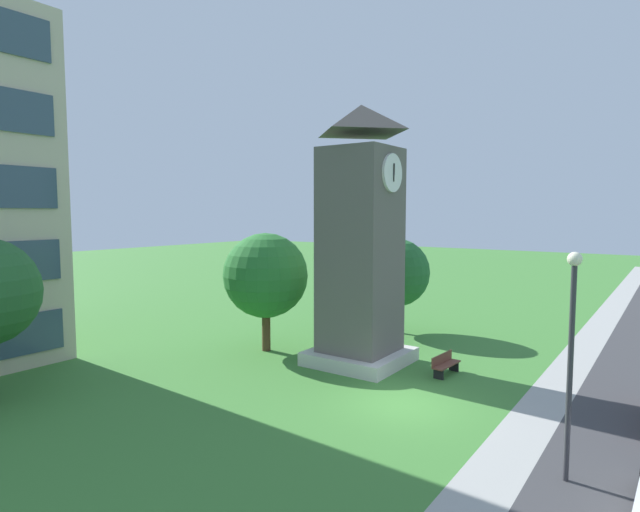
% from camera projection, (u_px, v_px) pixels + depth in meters
% --- Properties ---
extents(ground_plane, '(160.00, 160.00, 0.00)m').
position_uv_depth(ground_plane, '(403.00, 404.00, 18.46)').
color(ground_plane, '#3D7A33').
extents(kerb_strip, '(120.00, 1.60, 0.01)m').
position_uv_depth(kerb_strip, '(523.00, 433.00, 16.06)').
color(kerb_strip, '#9E9E99').
rests_on(kerb_strip, ground).
extents(clock_tower, '(4.07, 4.07, 11.67)m').
position_uv_depth(clock_tower, '(360.00, 249.00, 23.10)').
color(clock_tower, '#605B56').
rests_on(clock_tower, ground).
extents(park_bench, '(1.83, 0.63, 0.88)m').
position_uv_depth(park_bench, '(445.00, 364.00, 21.77)').
color(park_bench, brown).
rests_on(park_bench, ground).
extents(street_lamp, '(0.36, 0.36, 5.94)m').
position_uv_depth(street_lamp, '(571.00, 341.00, 12.89)').
color(street_lamp, '#333338').
rests_on(street_lamp, ground).
extents(tree_by_building, '(4.21, 4.21, 5.91)m').
position_uv_depth(tree_by_building, '(266.00, 276.00, 25.33)').
color(tree_by_building, '#513823').
rests_on(tree_by_building, ground).
extents(tree_near_tower, '(3.93, 3.93, 5.45)m').
position_uv_depth(tree_near_tower, '(395.00, 273.00, 29.24)').
color(tree_near_tower, '#513823').
rests_on(tree_near_tower, ground).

